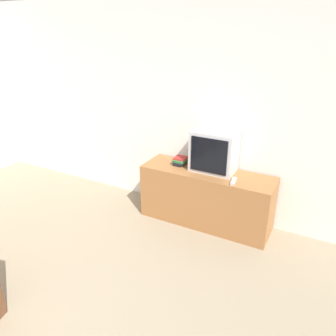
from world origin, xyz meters
name	(u,v)px	position (x,y,z in m)	size (l,w,h in m)	color
wall_back	(163,108)	(0.00, 3.03, 1.30)	(9.00, 0.06, 2.60)	white
tv_stand	(206,197)	(0.75, 2.74, 0.34)	(1.59, 0.48, 0.69)	#9E6638
television	(214,151)	(0.79, 2.81, 0.93)	(0.51, 0.34, 0.49)	silver
book_stack	(180,161)	(0.37, 2.79, 0.74)	(0.15, 0.19, 0.10)	black
remote_on_stand	(234,181)	(1.11, 2.61, 0.70)	(0.07, 0.18, 0.02)	#B7B7B7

